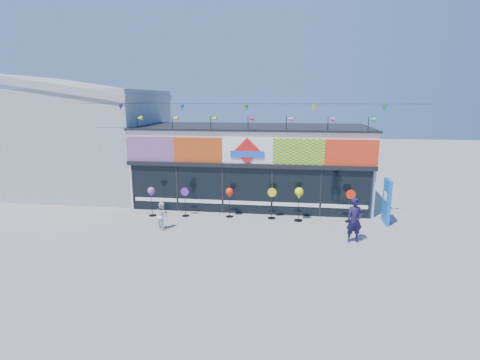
% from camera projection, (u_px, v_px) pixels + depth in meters
% --- Properties ---
extents(ground, '(80.00, 80.00, 0.00)m').
position_uv_depth(ground, '(237.00, 239.00, 15.08)').
color(ground, gray).
rests_on(ground, ground).
extents(kite_shop, '(16.00, 5.70, 5.31)m').
position_uv_depth(kite_shop, '(253.00, 164.00, 20.39)').
color(kite_shop, white).
rests_on(kite_shop, ground).
extents(neighbour_building, '(8.18, 7.20, 6.87)m').
position_uv_depth(neighbour_building, '(89.00, 138.00, 22.48)').
color(neighbour_building, '#A4A6A9').
rests_on(neighbour_building, ground).
extents(blue_sign, '(0.19, 1.01, 2.02)m').
position_uv_depth(blue_sign, '(387.00, 201.00, 16.79)').
color(blue_sign, blue).
rests_on(blue_sign, ground).
extents(spinner_0, '(0.36, 0.36, 1.42)m').
position_uv_depth(spinner_0, '(151.00, 193.00, 17.80)').
color(spinner_0, black).
rests_on(spinner_0, ground).
extents(spinner_1, '(0.39, 0.36, 1.40)m').
position_uv_depth(spinner_1, '(185.00, 201.00, 17.83)').
color(spinner_1, black).
rests_on(spinner_1, ground).
extents(spinner_2, '(0.36, 0.36, 1.42)m').
position_uv_depth(spinner_2, '(229.00, 194.00, 17.63)').
color(spinner_2, black).
rests_on(spinner_2, ground).
extents(spinner_3, '(0.41, 0.37, 1.47)m').
position_uv_depth(spinner_3, '(272.00, 202.00, 17.46)').
color(spinner_3, black).
rests_on(spinner_3, ground).
extents(spinner_4, '(0.40, 0.40, 1.58)m').
position_uv_depth(spinner_4, '(299.00, 194.00, 17.03)').
color(spinner_4, black).
rests_on(spinner_4, ground).
extents(spinner_5, '(0.42, 0.39, 1.51)m').
position_uv_depth(spinner_5, '(350.00, 205.00, 16.97)').
color(spinner_5, black).
rests_on(spinner_5, ground).
extents(adult_man, '(0.74, 0.58, 1.79)m').
position_uv_depth(adult_man, '(355.00, 220.00, 14.58)').
color(adult_man, '#191137').
rests_on(adult_man, ground).
extents(child, '(0.65, 0.65, 1.20)m').
position_uv_depth(child, '(162.00, 215.00, 16.12)').
color(child, white).
rests_on(child, ground).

